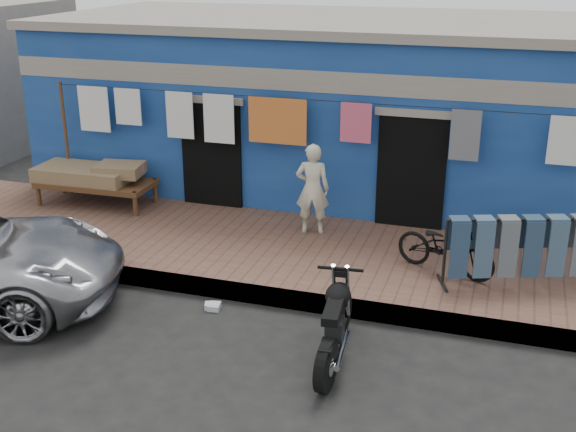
% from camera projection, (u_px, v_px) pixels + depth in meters
% --- Properties ---
extents(ground, '(80.00, 80.00, 0.00)m').
position_uv_depth(ground, '(236.00, 364.00, 8.45)').
color(ground, black).
rests_on(ground, ground).
extents(sidewalk, '(28.00, 3.00, 0.25)m').
position_uv_depth(sidewalk, '(308.00, 257.00, 11.08)').
color(sidewalk, brown).
rests_on(sidewalk, ground).
extents(curb, '(28.00, 0.10, 0.25)m').
position_uv_depth(curb, '(278.00, 298.00, 9.79)').
color(curb, gray).
rests_on(curb, ground).
extents(building, '(12.20, 5.20, 3.36)m').
position_uv_depth(building, '(366.00, 106.00, 14.10)').
color(building, navy).
rests_on(building, ground).
extents(clothesline, '(10.06, 0.06, 2.10)m').
position_uv_depth(clothesline, '(279.00, 127.00, 11.86)').
color(clothesline, brown).
rests_on(clothesline, sidewalk).
extents(seated_person, '(0.58, 0.43, 1.48)m').
position_uv_depth(seated_person, '(312.00, 189.00, 11.46)').
color(seated_person, beige).
rests_on(seated_person, sidewalk).
extents(bicycle, '(1.56, 0.99, 0.95)m').
position_uv_depth(bicycle, '(446.00, 241.00, 10.10)').
color(bicycle, black).
rests_on(bicycle, sidewalk).
extents(motorcycle, '(0.89, 1.68, 1.01)m').
position_uv_depth(motorcycle, '(334.00, 322.00, 8.36)').
color(motorcycle, black).
rests_on(motorcycle, ground).
extents(charpoy, '(2.21, 1.13, 0.73)m').
position_uv_depth(charpoy, '(97.00, 184.00, 12.89)').
color(charpoy, brown).
rests_on(charpoy, sidewalk).
extents(jeans_rack, '(2.36, 1.76, 1.00)m').
position_uv_depth(jeans_rack, '(518.00, 250.00, 9.75)').
color(jeans_rack, black).
rests_on(jeans_rack, sidewalk).
extents(litter_a, '(0.22, 0.19, 0.08)m').
position_uv_depth(litter_a, '(212.00, 306.00, 9.74)').
color(litter_a, silver).
rests_on(litter_a, ground).
extents(litter_b, '(0.19, 0.21, 0.08)m').
position_uv_depth(litter_b, '(337.00, 325.00, 9.24)').
color(litter_b, silver).
rests_on(litter_b, ground).
extents(litter_c, '(0.19, 0.22, 0.08)m').
position_uv_depth(litter_c, '(214.00, 307.00, 9.73)').
color(litter_c, silver).
rests_on(litter_c, ground).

